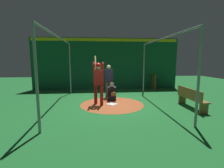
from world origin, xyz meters
TOP-DOWN VIEW (x-y plane):
  - ground_plane at (0.00, 0.00)m, footprint 26.15×26.15m
  - dirt_circle at (0.00, 0.00)m, footprint 2.90×2.90m
  - home_plate at (0.00, 0.00)m, footprint 0.59×0.59m
  - batter at (-0.05, -0.61)m, footprint 0.68×0.49m
  - catcher at (-0.75, 0.06)m, footprint 0.58×0.40m
  - umpire at (-1.51, -0.04)m, footprint 0.22×0.49m
  - back_wall at (-4.22, 0.00)m, footprint 0.22×10.15m
  - cage_frame at (0.00, 0.00)m, footprint 5.70×4.66m
  - bat_rack at (-3.97, 3.33)m, footprint 1.06×0.18m
  - bench at (0.89, 3.28)m, footprint 1.82×0.36m
  - baseball_0 at (0.73, -0.83)m, footprint 0.07×0.07m
  - baseball_1 at (-0.78, -0.79)m, footprint 0.07×0.07m
  - baseball_2 at (-0.12, -0.42)m, footprint 0.07×0.07m

SIDE VIEW (x-z plane):
  - ground_plane at x=0.00m, z-range 0.00..0.00m
  - dirt_circle at x=0.00m, z-range 0.00..0.01m
  - home_plate at x=0.00m, z-range 0.01..0.02m
  - baseball_0 at x=0.73m, z-range 0.01..0.08m
  - baseball_1 at x=-0.78m, z-range 0.01..0.08m
  - baseball_2 at x=-0.12m, z-range 0.01..0.08m
  - catcher at x=-0.75m, z-range -0.10..0.82m
  - bench at x=0.89m, z-range 0.02..0.87m
  - bat_rack at x=-3.97m, z-range -0.03..1.02m
  - umpire at x=-1.51m, z-range 0.11..1.88m
  - batter at x=-0.05m, z-range 0.07..2.30m
  - back_wall at x=-4.22m, z-range 0.01..3.57m
  - cage_frame at x=0.00m, z-range 0.61..3.63m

